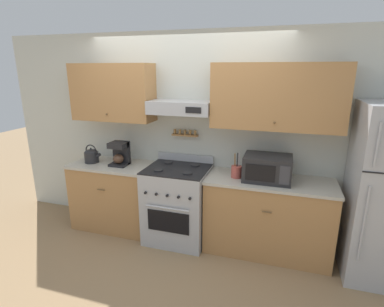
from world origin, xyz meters
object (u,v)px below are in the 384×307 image
(utensil_crock, at_px, (236,171))
(microwave, at_px, (267,168))
(tea_kettle, at_px, (92,155))
(stove_range, at_px, (178,203))
(coffee_maker, at_px, (120,153))

(utensil_crock, bearing_deg, microwave, 2.99)
(tea_kettle, distance_m, microwave, 2.28)
(stove_range, distance_m, coffee_maker, 0.99)
(tea_kettle, xyz_separation_m, microwave, (2.28, 0.02, 0.05))
(coffee_maker, bearing_deg, tea_kettle, -176.66)
(coffee_maker, height_order, utensil_crock, coffee_maker)
(stove_range, xyz_separation_m, coffee_maker, (-0.80, 0.04, 0.57))
(coffee_maker, bearing_deg, microwave, -0.20)
(microwave, bearing_deg, utensil_crock, -177.01)
(tea_kettle, distance_m, utensil_crock, 1.94)
(tea_kettle, bearing_deg, utensil_crock, 0.00)
(stove_range, relative_size, microwave, 2.00)
(tea_kettle, bearing_deg, microwave, 0.45)
(stove_range, distance_m, utensil_crock, 0.87)
(utensil_crock, bearing_deg, coffee_maker, 179.08)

